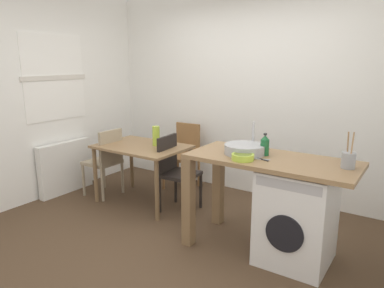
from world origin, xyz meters
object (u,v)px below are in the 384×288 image
at_px(dining_table, 142,153).
at_px(mixing_bowl, 243,157).
at_px(vase, 156,136).
at_px(chair_spare_by_wall, 184,152).
at_px(utensil_crock, 348,160).
at_px(chair_opposite, 175,169).
at_px(chair_person_seat, 106,159).
at_px(bottle_tall_green, 265,145).
at_px(washing_machine, 297,216).

distance_m(dining_table, mixing_bowl, 1.71).
bearing_deg(vase, dining_table, -146.31).
relative_size(chair_spare_by_wall, utensil_crock, 3.00).
bearing_deg(chair_opposite, chair_spare_by_wall, -157.07).
bearing_deg(chair_person_seat, bottle_tall_green, -93.54).
bearing_deg(dining_table, chair_person_seat, -169.65).
height_order(chair_spare_by_wall, vase, vase).
bearing_deg(chair_opposite, dining_table, -89.17).
bearing_deg(chair_person_seat, chair_spare_by_wall, -36.58).
relative_size(chair_spare_by_wall, washing_machine, 1.05).
height_order(chair_person_seat, mixing_bowl, mixing_bowl).
distance_m(chair_opposite, chair_spare_by_wall, 0.82).
relative_size(chair_person_seat, bottle_tall_green, 4.39).
bearing_deg(washing_machine, chair_spare_by_wall, 151.51).
distance_m(chair_opposite, bottle_tall_green, 1.36).
distance_m(dining_table, vase, 0.28).
distance_m(bottle_tall_green, utensil_crock, 0.72).
distance_m(chair_opposite, washing_machine, 1.62).
distance_m(chair_opposite, vase, 0.48).
height_order(dining_table, utensil_crock, utensil_crock).
height_order(chair_opposite, bottle_tall_green, bottle_tall_green).
bearing_deg(chair_spare_by_wall, chair_person_seat, 51.56).
height_order(chair_spare_by_wall, mixing_bowl, mixing_bowl).
relative_size(dining_table, utensil_crock, 3.67).
distance_m(chair_spare_by_wall, bottle_tall_green, 1.96).
relative_size(chair_opposite, mixing_bowl, 4.57).
height_order(chair_person_seat, chair_spare_by_wall, same).
relative_size(dining_table, chair_person_seat, 1.22).
xyz_separation_m(chair_opposite, utensil_crock, (1.95, -0.28, 0.48)).
bearing_deg(utensil_crock, vase, 171.56).
xyz_separation_m(washing_machine, utensil_crock, (0.37, 0.05, 0.56)).
bearing_deg(dining_table, mixing_bowl, -16.83).
height_order(chair_person_seat, bottle_tall_green, bottle_tall_green).
distance_m(dining_table, washing_machine, 2.09).
bearing_deg(bottle_tall_green, utensil_crock, -0.65).
bearing_deg(bottle_tall_green, mixing_bowl, -109.94).
bearing_deg(washing_machine, utensil_crock, 8.10).
xyz_separation_m(bottle_tall_green, vase, (-1.56, 0.33, -0.15)).
bearing_deg(washing_machine, chair_person_seat, 175.82).
distance_m(dining_table, bottle_tall_green, 1.76).
bearing_deg(chair_spare_by_wall, mixing_bowl, 138.09).
relative_size(dining_table, vase, 4.51).
relative_size(mixing_bowl, vase, 0.81).
bearing_deg(mixing_bowl, utensil_crock, 17.07).
relative_size(dining_table, mixing_bowl, 5.59).
bearing_deg(bottle_tall_green, dining_table, 172.34).
height_order(washing_machine, bottle_tall_green, bottle_tall_green).
height_order(washing_machine, mixing_bowl, mixing_bowl).
xyz_separation_m(dining_table, chair_spare_by_wall, (0.10, 0.77, -0.14)).
xyz_separation_m(chair_person_seat, mixing_bowl, (2.16, -0.39, 0.44)).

